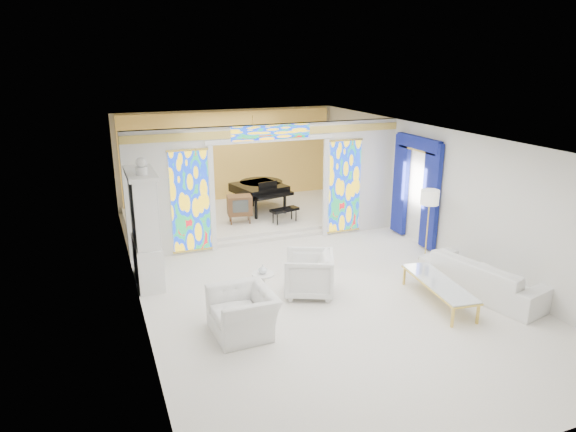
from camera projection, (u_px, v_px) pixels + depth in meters
name	position (u px, v px, depth m)	size (l,w,h in m)	color
floor	(300.00, 270.00, 11.46)	(12.00, 12.00, 0.00)	white
ceiling	(301.00, 136.00, 10.57)	(7.00, 12.00, 0.02)	white
wall_back	(229.00, 157.00, 16.36)	(7.00, 0.02, 3.00)	silver
wall_front	(509.00, 345.00, 5.67)	(7.00, 0.02, 3.00)	silver
wall_left	(132.00, 224.00, 9.80)	(0.02, 12.00, 3.00)	silver
wall_right	(436.00, 191.00, 12.23)	(0.02, 12.00, 3.00)	silver
partition_wall	(270.00, 179.00, 12.74)	(7.00, 0.22, 3.00)	silver
stained_glass_left	(190.00, 202.00, 12.05)	(0.90, 0.04, 2.40)	gold
stained_glass_right	(344.00, 186.00, 13.46)	(0.90, 0.04, 2.40)	gold
stained_glass_transom	(271.00, 132.00, 12.31)	(2.00, 0.04, 0.34)	gold
alcove_platform	(247.00, 216.00, 15.08)	(6.80, 3.80, 0.18)	white
gold_curtain_back	(230.00, 158.00, 16.25)	(6.70, 0.10, 2.90)	gold
chandelier	(253.00, 132.00, 14.33)	(0.48, 0.48, 0.30)	gold
blue_drapes	(416.00, 182.00, 12.79)	(0.14, 1.85, 2.65)	navy
china_cabinet	(145.00, 229.00, 10.53)	(0.56, 1.46, 2.72)	silver
armchair_left	(243.00, 312.00, 8.75)	(1.16, 1.01, 0.75)	silver
armchair_right	(309.00, 274.00, 10.16)	(0.93, 0.96, 0.87)	white
sofa	(484.00, 276.00, 10.21)	(2.53, 0.99, 0.74)	silver
side_table	(263.00, 282.00, 9.98)	(0.57, 0.57, 0.54)	silver
vase	(263.00, 269.00, 9.89)	(0.17, 0.17, 0.18)	silver
coffee_table	(439.00, 284.00, 9.81)	(0.83, 2.02, 0.44)	silver
floor_lamp	(430.00, 201.00, 11.60)	(0.53, 0.53, 1.69)	gold
grand_piano	(261.00, 188.00, 15.18)	(1.75, 2.68, 0.98)	black
tv_console	(240.00, 205.00, 14.00)	(0.72, 0.54, 0.76)	brown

